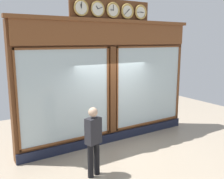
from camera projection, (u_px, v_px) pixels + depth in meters
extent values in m
cube|color=#5B3319|center=(109.00, 84.00, 7.96)|extent=(5.92, 0.30, 3.71)
cube|color=#191E33|center=(112.00, 137.00, 8.15)|extent=(5.92, 0.08, 0.28)
cube|color=brown|center=(113.00, 34.00, 7.51)|extent=(5.81, 0.08, 0.65)
cube|color=brown|center=(112.00, 21.00, 7.46)|extent=(6.04, 0.20, 0.10)
cube|color=silver|center=(150.00, 86.00, 8.65)|extent=(2.61, 0.02, 2.56)
cube|color=brown|center=(151.00, 47.00, 8.38)|extent=(2.71, 0.04, 0.05)
cube|color=brown|center=(149.00, 122.00, 8.88)|extent=(2.71, 0.04, 0.05)
cube|color=brown|center=(178.00, 82.00, 9.33)|extent=(0.05, 0.04, 2.66)
cube|color=brown|center=(117.00, 90.00, 7.93)|extent=(0.05, 0.04, 2.66)
cube|color=silver|center=(67.00, 96.00, 7.07)|extent=(2.61, 0.02, 2.56)
cube|color=brown|center=(65.00, 48.00, 6.80)|extent=(2.71, 0.04, 0.05)
cube|color=brown|center=(68.00, 140.00, 7.30)|extent=(2.71, 0.04, 0.05)
cube|color=brown|center=(17.00, 102.00, 6.35)|extent=(0.05, 0.04, 2.66)
cube|color=brown|center=(108.00, 91.00, 7.75)|extent=(0.05, 0.04, 2.66)
cube|color=#5B3319|center=(113.00, 90.00, 7.85)|extent=(0.20, 0.10, 2.66)
cube|color=#5B3319|center=(112.00, 10.00, 7.44)|extent=(2.67, 0.06, 0.63)
cylinder|color=silver|center=(141.00, 12.00, 7.90)|extent=(0.36, 0.02, 0.36)
torus|color=#B79347|center=(141.00, 12.00, 7.90)|extent=(0.45, 0.06, 0.45)
cube|color=black|center=(142.00, 12.00, 7.92)|extent=(0.10, 0.01, 0.03)
cube|color=black|center=(139.00, 12.00, 7.85)|extent=(0.15, 0.01, 0.03)
sphere|color=black|center=(141.00, 12.00, 7.89)|extent=(0.02, 0.02, 0.02)
cylinder|color=silver|center=(127.00, 11.00, 7.64)|extent=(0.36, 0.02, 0.36)
torus|color=#B79347|center=(127.00, 11.00, 7.63)|extent=(0.45, 0.06, 0.45)
cube|color=black|center=(129.00, 10.00, 7.64)|extent=(0.08, 0.01, 0.08)
cube|color=black|center=(126.00, 13.00, 7.60)|extent=(0.12, 0.01, 0.11)
sphere|color=black|center=(128.00, 11.00, 7.62)|extent=(0.02, 0.02, 0.02)
cylinder|color=silver|center=(113.00, 10.00, 7.37)|extent=(0.36, 0.02, 0.36)
torus|color=#B79347|center=(113.00, 10.00, 7.37)|extent=(0.45, 0.06, 0.45)
cube|color=black|center=(112.00, 10.00, 7.33)|extent=(0.10, 0.01, 0.02)
cube|color=black|center=(113.00, 7.00, 7.34)|extent=(0.02, 0.01, 0.15)
sphere|color=black|center=(113.00, 10.00, 7.35)|extent=(0.02, 0.02, 0.02)
cylinder|color=silver|center=(98.00, 9.00, 7.10)|extent=(0.36, 0.02, 0.36)
torus|color=#B79347|center=(98.00, 9.00, 7.10)|extent=(0.43, 0.04, 0.43)
cube|color=black|center=(97.00, 7.00, 7.07)|extent=(0.07, 0.01, 0.09)
cube|color=black|center=(100.00, 8.00, 7.12)|extent=(0.15, 0.01, 0.07)
sphere|color=black|center=(98.00, 9.00, 7.09)|extent=(0.02, 0.02, 0.02)
cylinder|color=silver|center=(81.00, 8.00, 6.83)|extent=(0.36, 0.02, 0.36)
torus|color=#B79347|center=(81.00, 8.00, 6.83)|extent=(0.44, 0.05, 0.44)
cube|color=black|center=(81.00, 6.00, 6.81)|extent=(0.04, 0.01, 0.10)
cube|color=black|center=(82.00, 5.00, 6.81)|extent=(0.03, 0.01, 0.15)
sphere|color=black|center=(81.00, 8.00, 6.82)|extent=(0.02, 0.02, 0.02)
cylinder|color=black|center=(91.00, 161.00, 5.97)|extent=(0.14, 0.14, 0.82)
cylinder|color=black|center=(97.00, 158.00, 6.11)|extent=(0.14, 0.14, 0.82)
cube|color=#232328|center=(93.00, 131.00, 5.90)|extent=(0.40, 0.31, 0.62)
sphere|color=tan|center=(93.00, 112.00, 5.82)|extent=(0.22, 0.22, 0.22)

